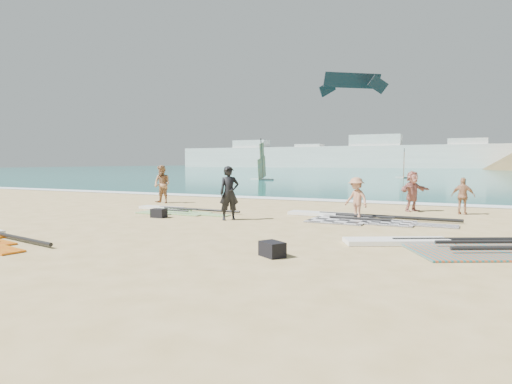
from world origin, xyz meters
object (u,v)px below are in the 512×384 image
at_px(rig_green, 173,210).
at_px(beachgoer_mid, 356,199).
at_px(person_wetsuit, 229,193).
at_px(rig_orange, 456,246).
at_px(beachgoer_left, 162,184).
at_px(gear_bag_near, 159,213).
at_px(beachgoer_back, 463,196).
at_px(gear_bag_far, 272,249).
at_px(rig_grey, 351,218).
at_px(beachgoer_right, 412,191).

relative_size(rig_green, beachgoer_mid, 3.25).
bearing_deg(person_wetsuit, rig_green, 116.67).
height_order(rig_orange, beachgoer_left, beachgoer_left).
bearing_deg(beachgoer_mid, rig_green, -144.16).
bearing_deg(gear_bag_near, beachgoer_back, 29.22).
bearing_deg(gear_bag_far, beachgoer_back, 68.63).
bearing_deg(rig_grey, rig_green, -172.15).
distance_m(rig_green, gear_bag_far, 9.53).
bearing_deg(person_wetsuit, gear_bag_far, -94.78).
relative_size(rig_orange, beachgoer_mid, 4.07).
bearing_deg(rig_green, gear_bag_near, -67.89).
xyz_separation_m(rig_green, gear_bag_near, (0.67, -1.86, 0.12)).
height_order(rig_green, gear_bag_near, gear_bag_near).
bearing_deg(beachgoer_right, beachgoer_left, 133.32).
bearing_deg(person_wetsuit, beachgoer_back, -7.14).
bearing_deg(beachgoer_mid, gear_bag_near, -129.18).
distance_m(rig_green, beachgoer_mid, 7.68).
height_order(gear_bag_far, beachgoer_left, beachgoer_left).
bearing_deg(gear_bag_near, beachgoer_right, 35.90).
relative_size(rig_green, rig_orange, 0.80).
bearing_deg(beachgoer_mid, rig_grey, 175.06).
relative_size(gear_bag_far, beachgoer_mid, 0.36).
height_order(rig_grey, beachgoer_left, beachgoer_left).
distance_m(gear_bag_far, person_wetsuit, 6.25).
xyz_separation_m(person_wetsuit, beachgoer_left, (-6.20, 4.27, -0.01)).
xyz_separation_m(rig_green, gear_bag_far, (7.16, -6.29, 0.12)).
distance_m(beachgoer_mid, beachgoer_right, 4.11).
xyz_separation_m(beachgoer_left, beachgoer_mid, (10.40, -2.34, -0.19)).
distance_m(beachgoer_left, beachgoer_back, 14.02).
distance_m(rig_grey, beachgoer_mid, 0.77).
xyz_separation_m(beachgoer_left, beachgoer_right, (12.02, 1.44, -0.10)).
height_order(rig_grey, beachgoer_back, beachgoer_back).
height_order(rig_grey, beachgoer_right, beachgoer_right).
distance_m(gear_bag_near, gear_bag_far, 7.86).
height_order(rig_grey, rig_orange, same).
relative_size(beachgoer_left, beachgoer_right, 1.12).
distance_m(beachgoer_back, beachgoer_right, 1.98).
bearing_deg(gear_bag_far, beachgoer_mid, 86.12).
relative_size(rig_green, beachgoer_left, 2.61).
xyz_separation_m(beachgoer_left, beachgoer_back, (13.97, 1.11, -0.23)).
bearing_deg(gear_bag_far, rig_green, 138.69).
bearing_deg(beachgoer_right, beachgoer_back, -62.88).
bearing_deg(person_wetsuit, gear_bag_near, 148.67).
relative_size(beachgoer_left, beachgoer_mid, 1.25).
height_order(person_wetsuit, beachgoer_back, person_wetsuit).
xyz_separation_m(rig_orange, beachgoer_mid, (-3.27, 4.05, 0.73)).
bearing_deg(beachgoer_mid, beachgoer_right, 98.29).
distance_m(gear_bag_near, person_wetsuit, 2.93).
distance_m(gear_bag_far, beachgoer_left, 13.57).
relative_size(beachgoer_mid, beachgoer_back, 1.04).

